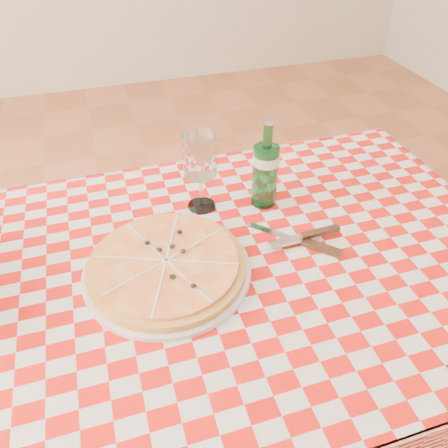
% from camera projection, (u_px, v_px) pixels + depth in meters
% --- Properties ---
extents(dining_table, '(1.20, 0.80, 0.75)m').
position_uv_depth(dining_table, '(239.00, 289.00, 1.04)').
color(dining_table, brown).
rests_on(dining_table, ground).
extents(tablecloth, '(1.30, 0.90, 0.01)m').
position_uv_depth(tablecloth, '(240.00, 261.00, 0.98)').
color(tablecloth, '#B3100B').
rests_on(tablecloth, dining_table).
extents(pizza_plate, '(0.47, 0.47, 0.05)m').
position_uv_depth(pizza_plate, '(167.00, 265.00, 0.93)').
color(pizza_plate, gold).
rests_on(pizza_plate, tablecloth).
extents(water_bottle, '(0.09, 0.09, 0.24)m').
position_uv_depth(water_bottle, '(266.00, 163.00, 1.06)').
color(water_bottle, '#1A692C').
rests_on(water_bottle, tablecloth).
extents(wine_glass, '(0.08, 0.08, 0.21)m').
position_uv_depth(wine_glass, '(200.00, 173.00, 1.06)').
color(wine_glass, silver).
rests_on(wine_glass, tablecloth).
extents(cutlery, '(0.30, 0.27, 0.03)m').
position_uv_depth(cutlery, '(301.00, 238.00, 1.01)').
color(cutlery, silver).
rests_on(cutlery, tablecloth).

